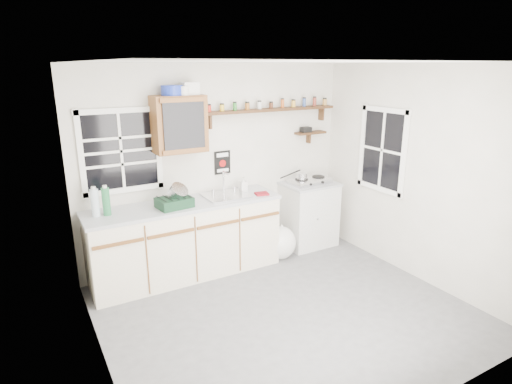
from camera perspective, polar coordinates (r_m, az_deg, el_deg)
room at (r=4.13m, az=4.35°, el=-0.72°), size 3.64×3.24×2.54m
main_cabinet at (r=5.25m, az=-9.25°, el=-6.22°), size 2.31×0.63×0.92m
right_cabinet at (r=6.10m, az=7.00°, el=-2.89°), size 0.73×0.57×0.91m
sink at (r=5.29m, az=-4.07°, el=-0.45°), size 0.52×0.44×0.29m
upper_cabinet at (r=5.04m, az=-10.18°, el=8.89°), size 0.60×0.32×0.65m
upper_cabinet_clutter at (r=5.01m, az=-10.18°, el=13.27°), size 0.43×0.24×0.14m
spice_shelf at (r=5.64m, az=2.01°, el=10.98°), size 1.91×0.18×0.33m
secondary_shelf at (r=6.04m, az=7.07°, el=7.90°), size 0.45×0.16×0.24m
warning_sign at (r=5.49m, az=-4.50°, el=3.94°), size 0.22×0.02×0.30m
window_back at (r=5.04m, az=-17.56°, el=5.22°), size 0.93×0.03×0.98m
window_right at (r=5.63m, az=16.50°, el=5.39°), size 0.03×0.78×1.08m
water_bottles at (r=4.85m, az=-20.03°, el=-1.24°), size 0.20×0.10×0.33m
dish_rack at (r=4.94m, az=-10.70°, el=-0.97°), size 0.41×0.33×0.28m
soap_bottle at (r=5.47m, az=-1.71°, el=1.07°), size 0.09×0.09×0.19m
rag at (r=5.34m, az=0.77°, el=-0.23°), size 0.19×0.17×0.02m
hotplate at (r=5.93m, az=7.21°, el=1.52°), size 0.58×0.32×0.08m
saucepan at (r=5.83m, az=6.02°, el=2.09°), size 0.33×0.23×0.15m
trash_bag at (r=5.74m, az=3.25°, el=-6.74°), size 0.43×0.39×0.49m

